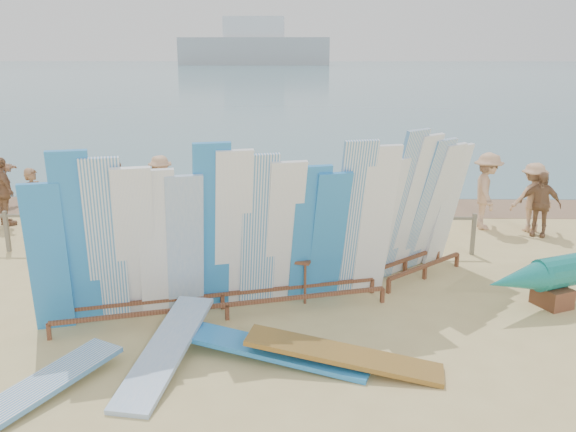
{
  "coord_description": "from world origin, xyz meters",
  "views": [
    {
      "loc": [
        2.34,
        -9.44,
        4.21
      ],
      "look_at": [
        2.09,
        1.83,
        1.15
      ],
      "focal_mm": 38.0,
      "sensor_mm": 36.0,
      "label": 1
    }
  ],
  "objects_px": {
    "beachgoer_3": "(161,188)",
    "beachgoer_6": "(358,203)",
    "flat_board_e": "(28,403)",
    "stroller": "(259,223)",
    "beach_chair_left": "(220,226)",
    "beachgoer_4": "(118,199)",
    "flat_board_a": "(167,363)",
    "beach_chair_right": "(225,224)",
    "beachgoer_2": "(85,196)",
    "beachgoer_10": "(540,204)",
    "beachgoer_extra_0": "(533,197)",
    "beachgoer_7": "(258,193)",
    "vendor_table": "(287,274)",
    "flat_board_c": "(343,368)",
    "beachgoer_extra_1": "(3,192)",
    "flat_board_d": "(276,359)",
    "beachgoer_9": "(487,191)",
    "side_surfboard_rack": "(418,211)",
    "beachgoer_8": "(408,204)",
    "main_surfboard_rack": "(223,239)",
    "beachgoer_1": "(35,203)"
  },
  "relations": [
    {
      "from": "beachgoer_3",
      "to": "beachgoer_6",
      "type": "relative_size",
      "value": 0.88
    },
    {
      "from": "flat_board_e",
      "to": "stroller",
      "type": "height_order",
      "value": "stroller"
    },
    {
      "from": "beach_chair_left",
      "to": "beachgoer_4",
      "type": "distance_m",
      "value": 2.42
    },
    {
      "from": "flat_board_a",
      "to": "beach_chair_left",
      "type": "distance_m",
      "value": 5.95
    },
    {
      "from": "beachgoer_3",
      "to": "beach_chair_right",
      "type": "bearing_deg",
      "value": -74.65
    },
    {
      "from": "beachgoer_3",
      "to": "flat_board_a",
      "type": "bearing_deg",
      "value": -113.97
    },
    {
      "from": "beachgoer_2",
      "to": "flat_board_a",
      "type": "bearing_deg",
      "value": 160.04
    },
    {
      "from": "beachgoer_10",
      "to": "beachgoer_extra_0",
      "type": "height_order",
      "value": "beachgoer_extra_0"
    },
    {
      "from": "beachgoer_6",
      "to": "beachgoer_7",
      "type": "bearing_deg",
      "value": 112.74
    },
    {
      "from": "vendor_table",
      "to": "flat_board_c",
      "type": "xyz_separation_m",
      "value": [
        0.83,
        -2.54,
        -0.42
      ]
    },
    {
      "from": "stroller",
      "to": "beachgoer_extra_1",
      "type": "bearing_deg",
      "value": 155.61
    },
    {
      "from": "flat_board_d",
      "to": "beachgoer_6",
      "type": "distance_m",
      "value": 5.7
    },
    {
      "from": "vendor_table",
      "to": "beachgoer_3",
      "type": "relative_size",
      "value": 0.75
    },
    {
      "from": "vendor_table",
      "to": "stroller",
      "type": "bearing_deg",
      "value": 117.94
    },
    {
      "from": "beachgoer_9",
      "to": "beachgoer_2",
      "type": "distance_m",
      "value": 9.67
    },
    {
      "from": "flat_board_d",
      "to": "beachgoer_extra_1",
      "type": "distance_m",
      "value": 9.72
    },
    {
      "from": "beachgoer_extra_0",
      "to": "flat_board_c",
      "type": "bearing_deg",
      "value": 40.61
    },
    {
      "from": "beach_chair_left",
      "to": "beachgoer_7",
      "type": "distance_m",
      "value": 1.5
    },
    {
      "from": "side_surfboard_rack",
      "to": "beachgoer_2",
      "type": "distance_m",
      "value": 7.95
    },
    {
      "from": "beachgoer_8",
      "to": "side_surfboard_rack",
      "type": "bearing_deg",
      "value": 43.65
    },
    {
      "from": "beach_chair_left",
      "to": "beachgoer_8",
      "type": "height_order",
      "value": "beachgoer_8"
    },
    {
      "from": "beach_chair_left",
      "to": "beachgoer_6",
      "type": "distance_m",
      "value": 3.24
    },
    {
      "from": "beach_chair_left",
      "to": "beachgoer_extra_1",
      "type": "xyz_separation_m",
      "value": [
        -5.45,
        0.89,
        0.58
      ]
    },
    {
      "from": "main_surfboard_rack",
      "to": "stroller",
      "type": "relative_size",
      "value": 5.62
    },
    {
      "from": "flat_board_c",
      "to": "beachgoer_6",
      "type": "distance_m",
      "value": 5.74
    },
    {
      "from": "flat_board_e",
      "to": "beachgoer_7",
      "type": "height_order",
      "value": "beachgoer_7"
    },
    {
      "from": "flat_board_d",
      "to": "beachgoer_2",
      "type": "distance_m",
      "value": 7.98
    },
    {
      "from": "main_surfboard_rack",
      "to": "beachgoer_6",
      "type": "distance_m",
      "value": 4.63
    },
    {
      "from": "beach_chair_right",
      "to": "beachgoer_6",
      "type": "xyz_separation_m",
      "value": [
        3.05,
        -0.54,
        0.67
      ]
    },
    {
      "from": "flat_board_a",
      "to": "beachgoer_extra_0",
      "type": "distance_m",
      "value": 9.95
    },
    {
      "from": "beachgoer_9",
      "to": "beachgoer_10",
      "type": "bearing_deg",
      "value": -110.09
    },
    {
      "from": "beachgoer_extra_0",
      "to": "beachgoer_7",
      "type": "relative_size",
      "value": 1.07
    },
    {
      "from": "beachgoer_extra_0",
      "to": "beachgoer_6",
      "type": "relative_size",
      "value": 0.88
    },
    {
      "from": "vendor_table",
      "to": "beach_chair_right",
      "type": "distance_m",
      "value": 3.94
    },
    {
      "from": "beachgoer_3",
      "to": "beachgoer_6",
      "type": "height_order",
      "value": "beachgoer_6"
    },
    {
      "from": "beachgoer_8",
      "to": "beachgoer_extra_1",
      "type": "distance_m",
      "value": 9.84
    },
    {
      "from": "flat_board_c",
      "to": "beach_chair_left",
      "type": "height_order",
      "value": "beach_chair_left"
    },
    {
      "from": "beachgoer_4",
      "to": "beachgoer_extra_0",
      "type": "distance_m",
      "value": 9.77
    },
    {
      "from": "flat_board_d",
      "to": "beachgoer_extra_0",
      "type": "relative_size",
      "value": 1.62
    },
    {
      "from": "flat_board_e",
      "to": "beachgoer_extra_1",
      "type": "distance_m",
      "value": 8.85
    },
    {
      "from": "flat_board_d",
      "to": "beachgoer_3",
      "type": "relative_size",
      "value": 1.62
    },
    {
      "from": "beachgoer_4",
      "to": "beachgoer_7",
      "type": "xyz_separation_m",
      "value": [
        3.15,
        1.15,
        -0.11
      ]
    },
    {
      "from": "beachgoer_1",
      "to": "beachgoer_8",
      "type": "bearing_deg",
      "value": -61.17
    },
    {
      "from": "beachgoer_7",
      "to": "beachgoer_extra_0",
      "type": "bearing_deg",
      "value": 43.63
    },
    {
      "from": "beachgoer_8",
      "to": "flat_board_e",
      "type": "bearing_deg",
      "value": 10.41
    },
    {
      "from": "beachgoer_6",
      "to": "flat_board_d",
      "type": "bearing_deg",
      "value": -139.8
    },
    {
      "from": "beachgoer_9",
      "to": "vendor_table",
      "type": "bearing_deg",
      "value": 141.33
    },
    {
      "from": "main_surfboard_rack",
      "to": "beachgoer_7",
      "type": "distance_m",
      "value": 5.49
    },
    {
      "from": "side_surfboard_rack",
      "to": "beachgoer_3",
      "type": "bearing_deg",
      "value": 103.14
    },
    {
      "from": "flat_board_a",
      "to": "beachgoer_4",
      "type": "xyz_separation_m",
      "value": [
        -2.36,
        5.96,
        0.89
      ]
    }
  ]
}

